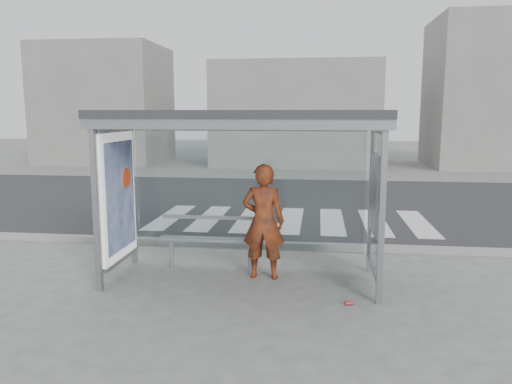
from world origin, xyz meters
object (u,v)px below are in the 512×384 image
bus_shelter (218,153)px  soda_can (349,303)px  bench (210,239)px  person (263,221)px

bus_shelter → soda_can: 2.90m
bus_shelter → soda_can: bus_shelter is taller
bus_shelter → bench: bus_shelter is taller
bus_shelter → person: bus_shelter is taller
bus_shelter → soda_can: (1.96, -0.88, -1.95)m
bus_shelter → soda_can: size_ratio=38.29×
bus_shelter → bench: 1.54m
bus_shelter → bench: size_ratio=2.50×
bench → soda_can: bench is taller
bus_shelter → soda_can: bearing=-24.1°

